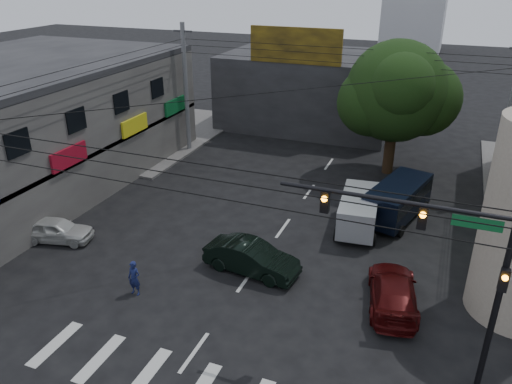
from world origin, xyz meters
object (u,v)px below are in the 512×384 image
Objects in this scene: utility_pole_far_left at (186,89)px; traffic_officer at (134,278)px; dark_sedan at (252,258)px; street_tree at (396,92)px; navy_van at (397,202)px; maroon_sedan at (393,291)px; white_compact at (57,230)px; silver_minivan at (358,213)px; traffic_gantry at (446,253)px; utility_pole_far_right at (508,120)px.

utility_pole_far_left is 5.86× the size of traffic_officer.
dark_sedan is at bearing -51.95° from utility_pole_far_left.
navy_van is at bearing -78.08° from street_tree.
dark_sedan is at bearing -11.85° from maroon_sedan.
white_compact is 0.70× the size of navy_van.
white_compact is 15.46m from silver_minivan.
traffic_gantry is 18.71m from white_compact.
traffic_gantry is 1.59× the size of dark_sedan.
traffic_officer reaches higher than white_compact.
traffic_gantry is 10.97m from silver_minivan.
white_compact is (-20.71, -14.40, -3.99)m from utility_pole_far_right.
utility_pole_far_left is 16.51m from silver_minivan.
dark_sedan is 0.93× the size of maroon_sedan.
dark_sedan is at bearing 42.23° from traffic_officer.
traffic_gantry is 12.20m from navy_van.
traffic_gantry reaches higher than silver_minivan.
utility_pole_far_left is 1.67× the size of navy_van.
utility_pole_far_right is at bearing -69.35° from white_compact.
street_tree is at bearing 3.95° from utility_pole_far_left.
utility_pole_far_left is at bearing 112.94° from traffic_officer.
maroon_sedan is 10.73m from traffic_officer.
maroon_sedan is (16.47, 0.87, 0.06)m from white_compact.
silver_minivan reaches higher than white_compact.
traffic_officer is (-11.81, 0.24, -4.04)m from traffic_gantry.
silver_minivan is at bearing -131.83° from utility_pole_far_right.
utility_pole_far_right reaches higher than dark_sedan.
dark_sedan is at bearing 141.44° from silver_minivan.
street_tree is at bearing 26.98° from navy_van.
maroon_sedan is at bearing -162.27° from silver_minivan.
silver_minivan reaches higher than dark_sedan.
street_tree is 1.21× the size of traffic_gantry.
silver_minivan is at bearing -26.03° from dark_sedan.
utility_pole_far_left reaches higher than dark_sedan.
utility_pole_far_left is 21.00m from utility_pole_far_right.
white_compact is at bearing -132.70° from street_tree.
dark_sedan is at bearing 155.23° from traffic_gantry.
white_compact is 16.49m from maroon_sedan.
utility_pole_far_left is 18.39m from traffic_officer.
utility_pole_far_left is at bearing 137.14° from traffic_gantry.
utility_pole_far_right is 14.72m from maroon_sedan.
street_tree reaches higher than traffic_gantry.
utility_pole_far_left reaches higher than maroon_sedan.
white_compact is at bearing 171.79° from traffic_gantry.
traffic_officer is at bearing 154.83° from navy_van.
maroon_sedan is (-1.57, 3.47, -4.16)m from traffic_gantry.
utility_pole_far_left is 17.43m from dark_sedan.
utility_pole_far_right is (2.68, 17.00, -0.23)m from traffic_gantry.
utility_pole_far_left is at bearing -13.01° from white_compact.
navy_van is (15.91, -5.67, -3.57)m from utility_pole_far_left.
traffic_officer is at bearing -130.82° from utility_pole_far_right.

